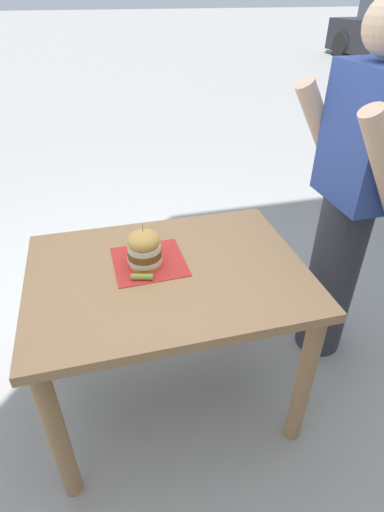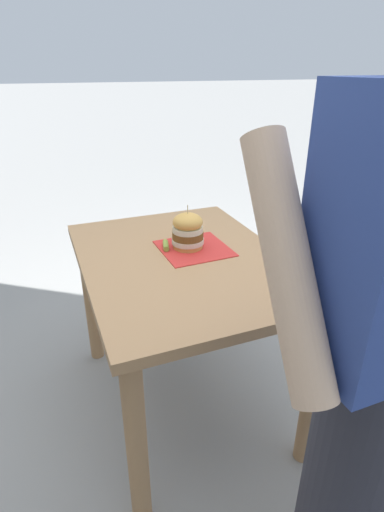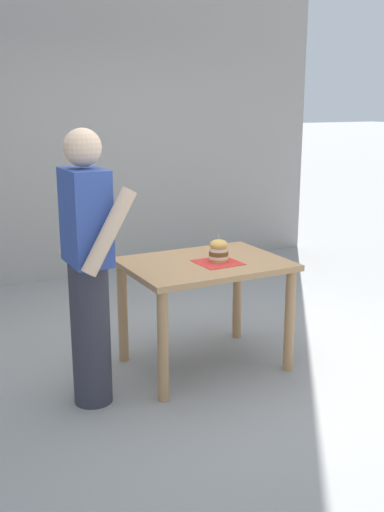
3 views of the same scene
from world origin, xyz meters
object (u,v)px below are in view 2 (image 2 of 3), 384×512
(pickle_spear, at_px, (166,245))
(diner_across_table, at_px, (378,357))
(patio_table, at_px, (183,285))
(sandwich, at_px, (188,231))

(pickle_spear, bearing_deg, diner_across_table, 100.69)
(pickle_spear, bearing_deg, patio_table, 110.41)
(sandwich, bearing_deg, pickle_spear, -16.54)
(patio_table, distance_m, sandwich, 0.23)
(patio_table, xyz_separation_m, pickle_spear, (0.04, -0.10, 0.15))
(patio_table, xyz_separation_m, diner_across_table, (-0.15, 0.87, 0.25))
(pickle_spear, bearing_deg, sandwich, 163.46)
(patio_table, bearing_deg, diner_across_table, 99.46)
(patio_table, height_order, diner_across_table, diner_across_table)
(sandwich, relative_size, pickle_spear, 2.29)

